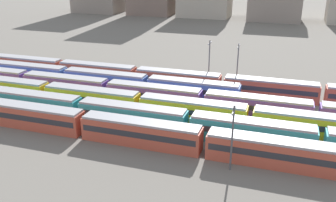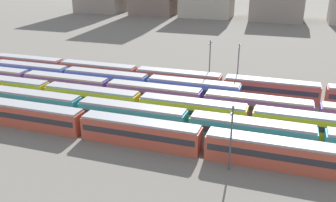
% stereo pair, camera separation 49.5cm
% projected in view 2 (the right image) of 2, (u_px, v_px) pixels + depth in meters
% --- Properties ---
extents(ground_plane, '(600.00, 600.00, 0.00)m').
position_uv_depth(ground_plane, '(29.00, 94.00, 74.36)').
color(ground_plane, '#666059').
extents(train_track_0, '(74.70, 3.06, 3.75)m').
position_uv_depth(train_track_0, '(83.00, 124.00, 56.05)').
color(train_track_0, '#BC4C38').
rests_on(train_track_0, ground_plane).
extents(train_track_1, '(93.60, 3.06, 3.75)m').
position_uv_depth(train_track_1, '(132.00, 116.00, 58.90)').
color(train_track_1, teal).
rests_on(train_track_1, ground_plane).
extents(train_track_2, '(93.60, 3.06, 3.75)m').
position_uv_depth(train_track_2, '(192.00, 111.00, 60.90)').
color(train_track_2, yellow).
rests_on(train_track_2, ground_plane).
extents(train_track_3, '(112.50, 3.06, 3.75)m').
position_uv_depth(train_track_3, '(203.00, 101.00, 65.31)').
color(train_track_3, '#6B429E').
rests_on(train_track_3, ground_plane).
extents(train_track_4, '(55.80, 3.06, 3.75)m').
position_uv_depth(train_track_4, '(106.00, 80.00, 76.56)').
color(train_track_4, '#4C70BC').
rests_on(train_track_4, ground_plane).
extents(train_track_5, '(112.50, 3.06, 3.75)m').
position_uv_depth(train_track_5, '(223.00, 84.00, 74.05)').
color(train_track_5, '#BC4C38').
rests_on(train_track_5, ground_plane).
extents(catenary_pole_0, '(0.24, 3.20, 8.92)m').
position_uv_depth(catenary_pole_0, '(231.00, 135.00, 45.41)').
color(catenary_pole_0, '#4C4C51').
rests_on(catenary_pole_0, ground_plane).
extents(catenary_pole_1, '(0.24, 3.20, 10.09)m').
position_uv_depth(catenary_pole_1, '(210.00, 62.00, 76.24)').
color(catenary_pole_1, '#4C4C51').
rests_on(catenary_pole_1, ground_plane).
extents(catenary_pole_3, '(0.24, 3.20, 9.72)m').
position_uv_depth(catenary_pole_3, '(238.00, 64.00, 74.95)').
color(catenary_pole_3, '#4C4C51').
rests_on(catenary_pole_3, ground_plane).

